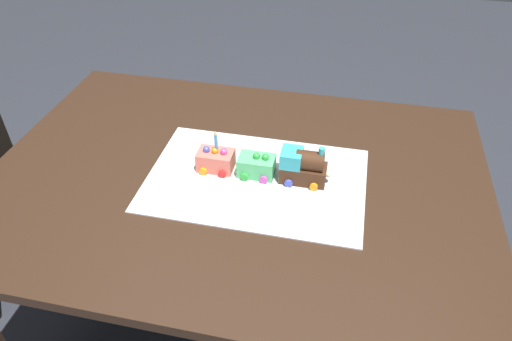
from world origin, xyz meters
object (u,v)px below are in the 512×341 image
Objects in this scene: cake_locomotive at (303,167)px; cake_car_caboose_coral at (216,160)px; cake_car_tanker_mint_green at (257,166)px; birthday_candle at (216,140)px; dining_table at (237,203)px.

cake_locomotive is 0.25m from cake_car_caboose_coral.
cake_locomotive is at bearing 180.00° from cake_car_caboose_coral.
birthday_candle reaches higher than cake_car_tanker_mint_green.
birthday_candle is at bearing 180.00° from cake_car_caboose_coral.
cake_car_tanker_mint_green reaches higher than dining_table.
cake_car_caboose_coral is 1.74× the size of birthday_candle.
cake_locomotive is at bearing -176.16° from dining_table.
birthday_candle is (0.11, 0.00, 0.07)m from cake_car_tanker_mint_green.
cake_car_tanker_mint_green is 1.74× the size of birthday_candle.
cake_locomotive is 1.40× the size of cake_car_tanker_mint_green.
birthday_candle is at bearing -0.00° from cake_locomotive.
dining_table is at bearing 12.50° from cake_car_tanker_mint_green.
cake_car_caboose_coral is at bearing -11.17° from dining_table.
cake_car_tanker_mint_green is at bearing -167.50° from dining_table.
birthday_candle is (0.06, -0.01, 0.21)m from dining_table.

